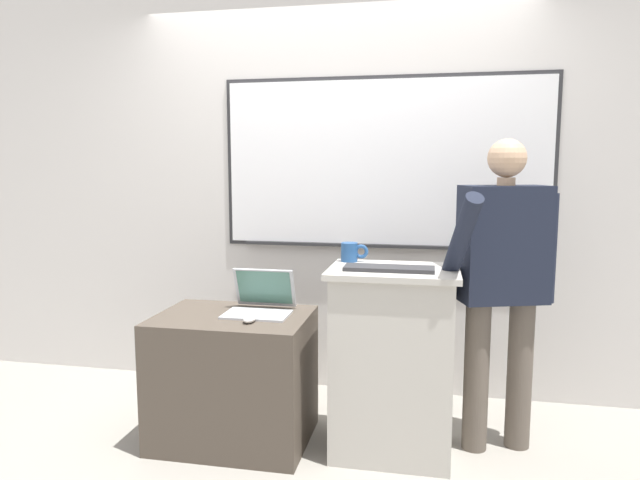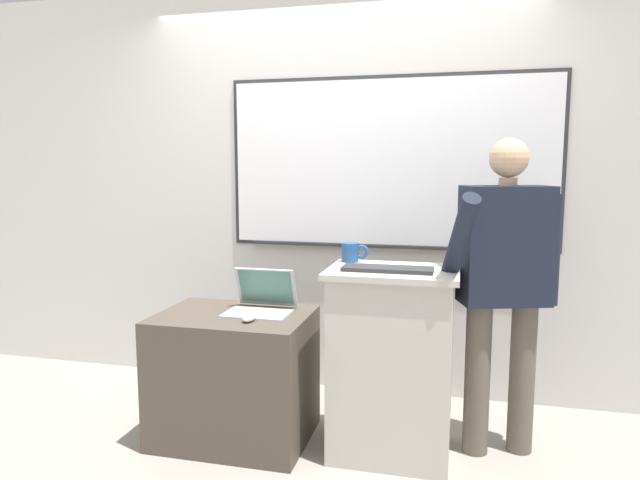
% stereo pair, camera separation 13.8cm
% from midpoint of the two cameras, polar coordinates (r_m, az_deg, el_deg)
% --- Properties ---
extents(ground_plane, '(30.00, 30.00, 0.00)m').
position_cam_midpoint_polar(ground_plane, '(3.02, -1.73, -22.19)').
color(ground_plane, gray).
extents(back_wall, '(6.40, 0.17, 2.66)m').
position_cam_midpoint_polar(back_wall, '(3.78, 3.27, 5.10)').
color(back_wall, silver).
rests_on(back_wall, ground_plane).
extents(lectern_podium, '(0.65, 0.48, 0.98)m').
position_cam_midpoint_polar(lectern_podium, '(3.02, 8.49, -12.00)').
color(lectern_podium, '#BCB7AD').
rests_on(lectern_podium, ground_plane).
extents(side_desk, '(0.82, 0.60, 0.70)m').
position_cam_midpoint_polar(side_desk, '(3.23, -7.31, -13.37)').
color(side_desk, '#4C4238').
rests_on(side_desk, ground_plane).
extents(person_presenter, '(0.60, 0.63, 1.63)m').
position_cam_midpoint_polar(person_presenter, '(3.05, 19.17, -3.42)').
color(person_presenter, brown).
rests_on(person_presenter, ground_plane).
extents(laptop, '(0.35, 0.31, 0.23)m').
position_cam_midpoint_polar(laptop, '(3.15, -4.56, -5.86)').
color(laptop, '#B7BABF').
rests_on(laptop, side_desk).
extents(wireless_keyboard, '(0.45, 0.15, 0.02)m').
position_cam_midpoint_polar(wireless_keyboard, '(2.84, 8.16, -2.89)').
color(wireless_keyboard, '#2D2D30').
rests_on(wireless_keyboard, lectern_podium).
extents(computer_mouse_by_laptop, '(0.06, 0.10, 0.03)m').
position_cam_midpoint_polar(computer_mouse_by_laptop, '(2.96, -5.82, -7.80)').
color(computer_mouse_by_laptop, silver).
rests_on(computer_mouse_by_laptop, side_desk).
extents(coffee_mug, '(0.15, 0.09, 0.10)m').
position_cam_midpoint_polar(coffee_mug, '(3.08, 4.45, -1.23)').
color(coffee_mug, '#234C84').
rests_on(coffee_mug, lectern_podium).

